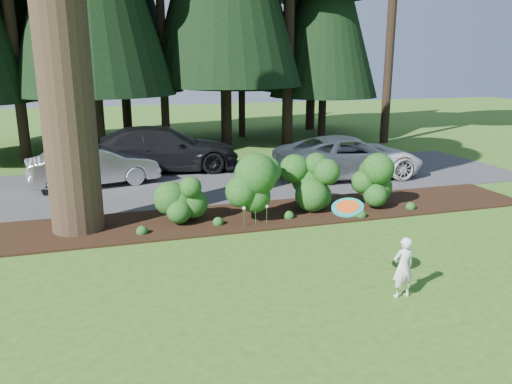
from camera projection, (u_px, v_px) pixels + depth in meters
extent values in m
plane|color=#2F5E1B|center=(302.00, 260.00, 10.59)|extent=(80.00, 80.00, 0.00)
cube|color=black|center=(257.00, 215.00, 13.59)|extent=(16.00, 2.50, 0.05)
cube|color=#38383A|center=(222.00, 181.00, 17.52)|extent=(22.00, 6.00, 0.03)
sphere|color=#164615|center=(183.00, 199.00, 12.82)|extent=(1.08, 1.08, 1.08)
cylinder|color=black|center=(184.00, 218.00, 12.95)|extent=(0.08, 0.08, 0.30)
sphere|color=#164615|center=(253.00, 186.00, 13.07)|extent=(1.35, 1.35, 1.35)
cylinder|color=black|center=(253.00, 214.00, 13.27)|extent=(0.08, 0.08, 0.30)
sphere|color=#164615|center=(311.00, 182.00, 13.88)|extent=(1.26, 1.26, 1.26)
cylinder|color=black|center=(311.00, 206.00, 14.05)|extent=(0.08, 0.08, 0.30)
sphere|color=#164615|center=(372.00, 183.00, 14.23)|extent=(1.17, 1.17, 1.17)
cylinder|color=black|center=(371.00, 202.00, 14.37)|extent=(0.08, 0.08, 0.30)
cylinder|color=#164615|center=(244.00, 218.00, 12.57)|extent=(0.01, 0.01, 0.50)
sphere|color=white|center=(244.00, 208.00, 12.51)|extent=(0.09, 0.09, 0.09)
cylinder|color=#164615|center=(256.00, 217.00, 12.66)|extent=(0.01, 0.01, 0.50)
sphere|color=white|center=(256.00, 207.00, 12.59)|extent=(0.09, 0.09, 0.09)
cylinder|color=#164615|center=(267.00, 216.00, 12.74)|extent=(0.01, 0.01, 0.50)
sphere|color=white|center=(267.00, 206.00, 12.67)|extent=(0.09, 0.09, 0.09)
cylinder|color=black|center=(19.00, 50.00, 20.88)|extent=(0.50, 0.50, 9.10)
cylinder|color=black|center=(93.00, 34.00, 22.01)|extent=(0.50, 0.50, 10.50)
cylinder|color=black|center=(166.00, 54.00, 21.68)|extent=(0.50, 0.50, 8.75)
cylinder|color=black|center=(228.00, 28.00, 23.14)|extent=(0.50, 0.50, 11.20)
cylinder|color=black|center=(281.00, 48.00, 25.13)|extent=(0.50, 0.50, 9.45)
cylinder|color=black|center=(340.00, 33.00, 24.27)|extent=(0.50, 0.50, 10.85)
cylinder|color=black|center=(365.00, 46.00, 26.95)|extent=(0.50, 0.50, 9.80)
cylinder|color=black|center=(6.00, 29.00, 24.03)|extent=(0.50, 0.50, 11.20)
cylinder|color=black|center=(125.00, 37.00, 25.21)|extent=(0.50, 0.50, 10.50)
cylinder|color=black|center=(234.00, 27.00, 27.64)|extent=(0.50, 0.50, 11.90)
cylinder|color=black|center=(321.00, 44.00, 28.80)|extent=(0.50, 0.50, 10.15)
imported|color=#B4B5B9|center=(94.00, 165.00, 16.65)|extent=(4.39, 2.28, 1.38)
imported|color=silver|center=(349.00, 157.00, 17.92)|extent=(5.40, 2.62, 1.48)
imported|color=black|center=(162.00, 149.00, 18.94)|extent=(5.98, 2.89, 1.68)
imported|color=white|center=(403.00, 267.00, 8.81)|extent=(0.42, 0.28, 1.13)
cylinder|color=teal|center=(348.00, 207.00, 8.45)|extent=(0.57, 0.53, 0.29)
cylinder|color=#F25414|center=(348.00, 207.00, 8.44)|extent=(0.40, 0.37, 0.20)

